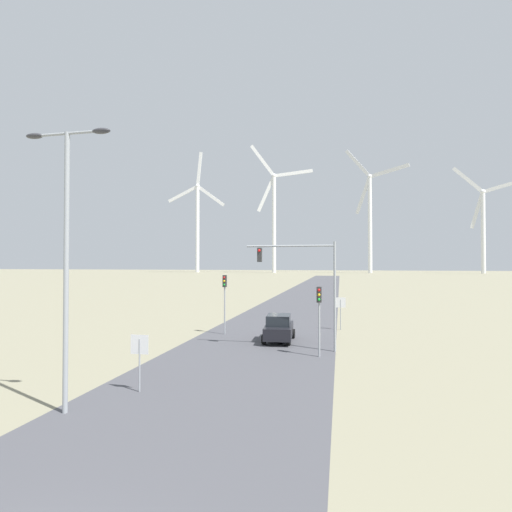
% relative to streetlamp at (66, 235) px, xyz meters
% --- Properties ---
extents(road_surface, '(10.00, 240.00, 0.01)m').
position_rel_streetlamp_xyz_m(road_surface, '(4.37, 40.34, -6.36)').
color(road_surface, '#47474C').
rests_on(road_surface, ground).
extents(streetlamp, '(3.44, 0.32, 10.15)m').
position_rel_streetlamp_xyz_m(streetlamp, '(0.00, 0.00, 0.00)').
color(streetlamp, '#93999E').
rests_on(streetlamp, ground).
extents(stop_sign_near, '(0.81, 0.07, 2.37)m').
position_rel_streetlamp_xyz_m(stop_sign_near, '(1.46, 2.69, -4.71)').
color(stop_sign_near, '#93999E').
rests_on(stop_sign_near, ground).
extents(stop_sign_far, '(0.81, 0.07, 2.60)m').
position_rel_streetlamp_xyz_m(stop_sign_far, '(9.67, 20.15, -4.55)').
color(stop_sign_far, '#93999E').
rests_on(stop_sign_far, ground).
extents(traffic_light_post_near_left, '(0.28, 0.34, 4.46)m').
position_rel_streetlamp_xyz_m(traffic_light_post_near_left, '(1.12, 16.34, -3.12)').
color(traffic_light_post_near_left, '#93999E').
rests_on(traffic_light_post_near_left, ground).
extents(traffic_light_post_near_right, '(0.28, 0.34, 4.00)m').
position_rel_streetlamp_xyz_m(traffic_light_post_near_right, '(8.46, 10.50, -3.44)').
color(traffic_light_post_near_right, '#93999E').
rests_on(traffic_light_post_near_right, ground).
extents(traffic_light_mast_overhead, '(5.56, 0.35, 6.68)m').
position_rel_streetlamp_xyz_m(traffic_light_mast_overhead, '(7.46, 12.09, -1.56)').
color(traffic_light_mast_overhead, '#93999E').
rests_on(traffic_light_mast_overhead, ground).
extents(car_approaching, '(2.10, 4.22, 1.83)m').
position_rel_streetlamp_xyz_m(car_approaching, '(5.53, 14.52, -5.46)').
color(car_approaching, black).
rests_on(car_approaching, ground).
extents(wind_turbine_far_left, '(35.94, 2.60, 71.43)m').
position_rel_streetlamp_xyz_m(wind_turbine_far_left, '(-73.14, 211.16, 24.86)').
color(wind_turbine_far_left, white).
rests_on(wind_turbine_far_left, ground).
extents(wind_turbine_left, '(35.16, 3.28, 72.46)m').
position_rel_streetlamp_xyz_m(wind_turbine_left, '(-26.57, 207.58, 26.83)').
color(wind_turbine_left, white).
rests_on(wind_turbine_left, ground).
extents(wind_turbine_center, '(32.57, 14.67, 69.85)m').
position_rel_streetlamp_xyz_m(wind_turbine_center, '(25.71, 213.29, 25.95)').
color(wind_turbine_center, white).
rests_on(wind_turbine_center, ground).
extents(wind_turbine_right, '(32.71, 9.33, 57.62)m').
position_rel_streetlamp_xyz_m(wind_turbine_right, '(83.29, 216.65, 20.44)').
color(wind_turbine_right, white).
rests_on(wind_turbine_right, ground).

